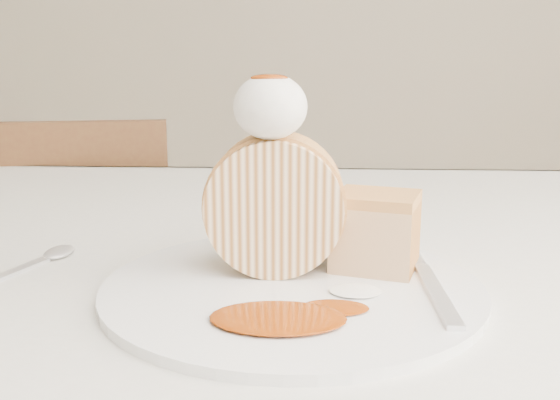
{
  "coord_description": "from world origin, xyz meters",
  "views": [
    {
      "loc": [
        -0.0,
        -0.38,
        0.92
      ],
      "look_at": [
        -0.03,
        0.08,
        0.82
      ],
      "focal_mm": 40.0,
      "sensor_mm": 36.0,
      "label": 1
    }
  ],
  "objects": [
    {
      "name": "table",
      "position": [
        0.0,
        0.2,
        0.66
      ],
      "size": [
        1.4,
        0.9,
        0.75
      ],
      "color": "beige",
      "rests_on": "ground"
    },
    {
      "name": "chair_far",
      "position": [
        -0.47,
        0.77,
        0.47
      ],
      "size": [
        0.46,
        0.46,
        0.82
      ],
      "rotation": [
        0.0,
        0.0,
        3.36
      ],
      "color": "brown",
      "rests_on": "ground"
    },
    {
      "name": "plate",
      "position": [
        -0.02,
        0.07,
        0.75
      ],
      "size": [
        0.36,
        0.36,
        0.01
      ],
      "primitive_type": "cylinder",
      "rotation": [
        0.0,
        0.0,
        -0.29
      ],
      "color": "white",
      "rests_on": "table"
    },
    {
      "name": "roulade_slice",
      "position": [
        -0.03,
        0.1,
        0.81
      ],
      "size": [
        0.11,
        0.06,
        0.11
      ],
      "primitive_type": "cylinder",
      "rotation": [
        1.57,
        0.0,
        0.01
      ],
      "color": "beige",
      "rests_on": "plate"
    },
    {
      "name": "cake_chunk",
      "position": [
        0.05,
        0.11,
        0.78
      ],
      "size": [
        0.08,
        0.08,
        0.05
      ],
      "primitive_type": "cube",
      "rotation": [
        0.0,
        0.0,
        -0.29
      ],
      "color": "tan",
      "rests_on": "plate"
    },
    {
      "name": "whipped_cream",
      "position": [
        -0.03,
        0.09,
        0.89
      ],
      "size": [
        0.06,
        0.06,
        0.05
      ],
      "primitive_type": "ellipsoid",
      "color": "white",
      "rests_on": "roulade_slice"
    },
    {
      "name": "caramel_drizzle",
      "position": [
        -0.04,
        0.09,
        0.92
      ],
      "size": [
        0.03,
        0.02,
        0.01
      ],
      "primitive_type": "ellipsoid",
      "color": "#822E05",
      "rests_on": "whipped_cream"
    },
    {
      "name": "caramel_pool",
      "position": [
        -0.02,
        -0.0,
        0.76
      ],
      "size": [
        0.1,
        0.08,
        0.0
      ],
      "primitive_type": null,
      "rotation": [
        0.0,
        0.0,
        -0.29
      ],
      "color": "#822E05",
      "rests_on": "plate"
    },
    {
      "name": "fork",
      "position": [
        0.09,
        0.05,
        0.76
      ],
      "size": [
        0.03,
        0.17,
        0.0
      ],
      "primitive_type": "cube",
      "rotation": [
        0.0,
        0.0,
        0.01
      ],
      "color": "silver",
      "rests_on": "plate"
    }
  ]
}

